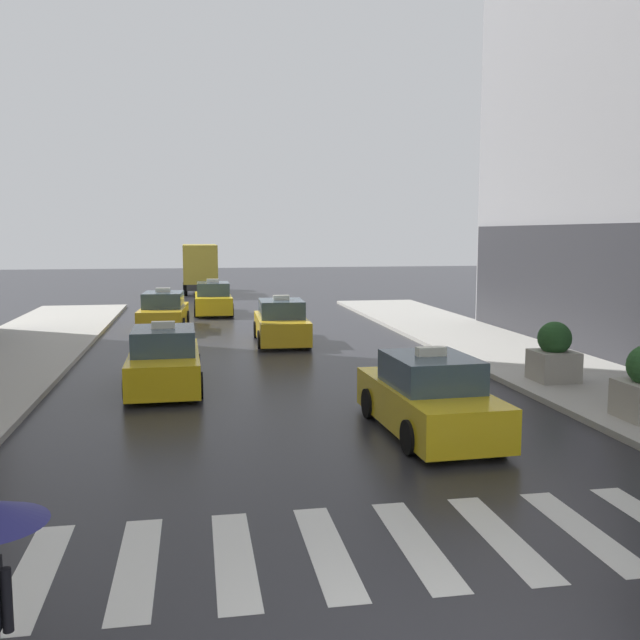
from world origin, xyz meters
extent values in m
cube|color=silver|center=(-4.20, 3.00, 0.00)|extent=(0.50, 2.80, 0.01)
cube|color=silver|center=(-3.00, 3.00, 0.00)|extent=(0.50, 2.80, 0.01)
cube|color=silver|center=(-1.80, 3.00, 0.00)|extent=(0.50, 2.80, 0.01)
cube|color=silver|center=(-0.60, 3.00, 0.00)|extent=(0.50, 2.80, 0.01)
cube|color=silver|center=(0.60, 3.00, 0.00)|extent=(0.50, 2.80, 0.01)
cube|color=silver|center=(1.80, 3.00, 0.00)|extent=(0.50, 2.80, 0.01)
cube|color=silver|center=(3.00, 3.00, 0.00)|extent=(0.50, 2.80, 0.01)
cube|color=yellow|center=(2.47, 8.04, 0.56)|extent=(1.98, 4.57, 0.84)
cube|color=#384C5B|center=(2.47, 7.94, 1.30)|extent=(1.68, 2.16, 0.64)
cube|color=silver|center=(2.47, 7.94, 1.71)|extent=(0.61, 0.26, 0.18)
cylinder|color=black|center=(1.56, 9.36, 0.33)|extent=(0.25, 0.67, 0.66)
cylinder|color=black|center=(3.27, 9.43, 0.33)|extent=(0.25, 0.67, 0.66)
cylinder|color=black|center=(1.67, 6.66, 0.33)|extent=(0.25, 0.67, 0.66)
cylinder|color=black|center=(3.38, 6.73, 0.33)|extent=(0.25, 0.67, 0.66)
cube|color=#F2EAB2|center=(1.75, 10.28, 0.60)|extent=(0.20, 0.05, 0.14)
cube|color=#F2EAB2|center=(3.00, 10.34, 0.60)|extent=(0.20, 0.05, 0.14)
cube|color=yellow|center=(-3.06, 13.29, 0.56)|extent=(1.87, 4.53, 0.84)
cube|color=#384C5B|center=(-3.06, 13.19, 1.30)|extent=(1.63, 2.13, 0.64)
cube|color=silver|center=(-3.06, 13.19, 1.71)|extent=(0.60, 0.25, 0.18)
cylinder|color=black|center=(-3.94, 14.63, 0.33)|extent=(0.23, 0.66, 0.66)
cylinder|color=black|center=(-2.23, 14.66, 0.33)|extent=(0.23, 0.66, 0.66)
cylinder|color=black|center=(-3.90, 11.93, 0.33)|extent=(0.23, 0.66, 0.66)
cylinder|color=black|center=(-2.19, 11.96, 0.33)|extent=(0.23, 0.66, 0.66)
cube|color=#F2EAB2|center=(-3.73, 15.55, 0.60)|extent=(0.20, 0.04, 0.14)
cube|color=#F2EAB2|center=(-2.47, 15.57, 0.60)|extent=(0.20, 0.04, 0.14)
cube|color=gold|center=(0.95, 20.63, 0.56)|extent=(1.95, 4.56, 0.84)
cube|color=#384C5B|center=(0.94, 20.53, 1.30)|extent=(1.67, 2.15, 0.64)
cube|color=silver|center=(0.94, 20.53, 1.71)|extent=(0.61, 0.26, 0.18)
cylinder|color=black|center=(0.14, 22.00, 0.33)|extent=(0.24, 0.67, 0.66)
cylinder|color=black|center=(1.85, 21.95, 0.33)|extent=(0.24, 0.67, 0.66)
cylinder|color=black|center=(0.05, 19.31, 0.33)|extent=(0.24, 0.67, 0.66)
cylinder|color=black|center=(1.76, 19.25, 0.33)|extent=(0.24, 0.67, 0.66)
cube|color=#F2EAB2|center=(0.39, 22.92, 0.60)|extent=(0.20, 0.05, 0.14)
cube|color=#F2EAB2|center=(1.65, 22.88, 0.60)|extent=(0.20, 0.05, 0.14)
cube|color=gold|center=(-3.56, 25.05, 0.56)|extent=(2.06, 4.60, 0.84)
cube|color=#384C5B|center=(-3.56, 24.95, 1.30)|extent=(1.72, 2.19, 0.64)
cube|color=silver|center=(-3.56, 24.95, 1.71)|extent=(0.61, 0.27, 0.18)
cylinder|color=black|center=(-4.33, 26.45, 0.33)|extent=(0.26, 0.67, 0.66)
cylinder|color=black|center=(-2.63, 26.35, 0.33)|extent=(0.26, 0.67, 0.66)
cylinder|color=black|center=(-4.49, 23.76, 0.33)|extent=(0.26, 0.67, 0.66)
cylinder|color=black|center=(-2.78, 23.66, 0.33)|extent=(0.26, 0.67, 0.66)
cube|color=#F2EAB2|center=(-4.06, 27.36, 0.60)|extent=(0.20, 0.05, 0.14)
cube|color=#F2EAB2|center=(-2.80, 27.28, 0.60)|extent=(0.20, 0.05, 0.14)
cube|color=yellow|center=(-1.33, 30.76, 0.56)|extent=(1.81, 4.50, 0.84)
cube|color=#384C5B|center=(-1.33, 30.66, 1.30)|extent=(1.60, 2.10, 0.64)
cube|color=silver|center=(-1.33, 30.66, 1.71)|extent=(0.60, 0.24, 0.18)
cylinder|color=black|center=(-2.18, 32.11, 0.33)|extent=(0.22, 0.66, 0.66)
cylinder|color=black|center=(-0.47, 32.11, 0.33)|extent=(0.22, 0.66, 0.66)
cylinder|color=black|center=(-2.18, 29.41, 0.33)|extent=(0.22, 0.66, 0.66)
cylinder|color=black|center=(-0.47, 29.41, 0.33)|extent=(0.22, 0.66, 0.66)
cube|color=#F2EAB2|center=(-1.95, 33.03, 0.60)|extent=(0.20, 0.04, 0.14)
cube|color=#F2EAB2|center=(-0.69, 33.03, 0.60)|extent=(0.20, 0.04, 0.14)
cube|color=#2D2D2D|center=(-1.88, 43.31, 0.65)|extent=(1.86, 6.62, 0.40)
cube|color=silver|center=(-1.91, 46.61, 1.90)|extent=(2.12, 1.82, 2.10)
cube|color=#384C5B|center=(-1.92, 47.53, 2.27)|extent=(1.89, 0.06, 0.95)
cube|color=gold|center=(-1.87, 42.41, 2.10)|extent=(2.24, 4.82, 2.50)
cylinder|color=black|center=(-2.91, 46.40, 0.45)|extent=(0.29, 0.90, 0.90)
cylinder|color=black|center=(-0.91, 46.42, 0.45)|extent=(0.29, 0.90, 0.90)
cylinder|color=black|center=(-2.86, 41.86, 0.45)|extent=(0.29, 0.90, 0.90)
cylinder|color=black|center=(-0.87, 41.88, 0.45)|extent=(0.29, 0.90, 0.90)
cylinder|color=black|center=(-3.81, 0.31, 1.07)|extent=(0.09, 0.09, 0.55)
cube|color=#A8A399|center=(7.25, 11.74, 0.55)|extent=(1.10, 1.10, 0.80)
sphere|color=#234C23|center=(7.25, 11.74, 1.30)|extent=(0.90, 0.90, 0.90)
camera|label=1|loc=(-2.22, -5.57, 4.08)|focal=39.63mm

